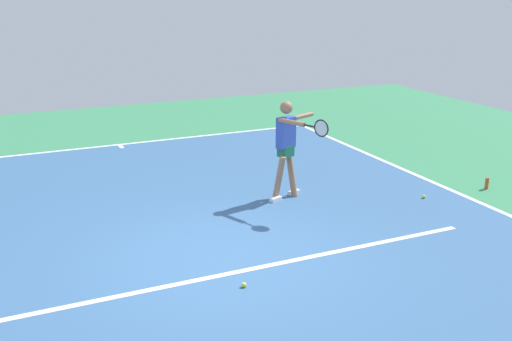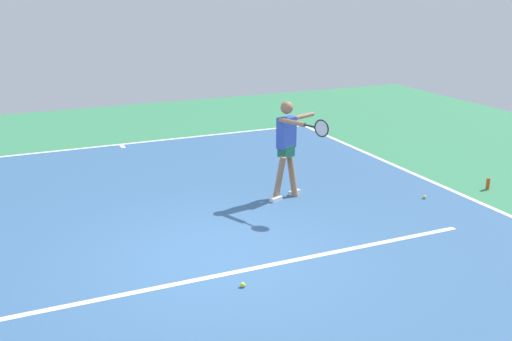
{
  "view_description": "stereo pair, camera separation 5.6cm",
  "coord_description": "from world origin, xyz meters",
  "px_view_note": "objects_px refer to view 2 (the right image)",
  "views": [
    {
      "loc": [
        2.64,
        7.16,
        3.68
      ],
      "look_at": [
        -0.99,
        -0.91,
        0.9
      ],
      "focal_mm": 41.51,
      "sensor_mm": 36.0,
      "label": 1
    },
    {
      "loc": [
        2.58,
        7.18,
        3.68
      ],
      "look_at": [
        -0.99,
        -0.91,
        0.9
      ],
      "focal_mm": 41.51,
      "sensor_mm": 36.0,
      "label": 2
    }
  ],
  "objects_px": {
    "tennis_ball_far_corner": "(243,285)",
    "water_bottle": "(488,184)",
    "tennis_ball_by_baseline": "(424,197)",
    "tennis_player": "(288,143)"
  },
  "relations": [
    {
      "from": "water_bottle",
      "to": "tennis_ball_by_baseline",
      "type": "bearing_deg",
      "value": -2.7
    },
    {
      "from": "tennis_ball_by_baseline",
      "to": "tennis_ball_far_corner",
      "type": "bearing_deg",
      "value": 21.8
    },
    {
      "from": "tennis_player",
      "to": "tennis_ball_far_corner",
      "type": "height_order",
      "value": "tennis_player"
    },
    {
      "from": "tennis_player",
      "to": "tennis_ball_by_baseline",
      "type": "height_order",
      "value": "tennis_player"
    },
    {
      "from": "tennis_player",
      "to": "tennis_ball_far_corner",
      "type": "bearing_deg",
      "value": 31.71
    },
    {
      "from": "tennis_ball_far_corner",
      "to": "water_bottle",
      "type": "xyz_separation_m",
      "value": [
        -5.68,
        -1.63,
        0.08
      ]
    },
    {
      "from": "tennis_ball_far_corner",
      "to": "tennis_ball_by_baseline",
      "type": "height_order",
      "value": "same"
    },
    {
      "from": "tennis_ball_far_corner",
      "to": "water_bottle",
      "type": "bearing_deg",
      "value": -163.93
    },
    {
      "from": "water_bottle",
      "to": "tennis_player",
      "type": "bearing_deg",
      "value": -16.76
    },
    {
      "from": "tennis_player",
      "to": "water_bottle",
      "type": "distance_m",
      "value": 3.94
    }
  ]
}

